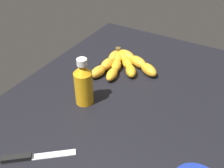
# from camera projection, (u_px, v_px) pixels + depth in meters

# --- Properties ---
(ground_plane) EXTENTS (0.90, 0.70, 0.04)m
(ground_plane) POSITION_uv_depth(u_px,v_px,m) (130.00, 100.00, 0.84)
(ground_plane) COLOR black
(banana_bunch) EXTENTS (0.21, 0.22, 0.04)m
(banana_bunch) POSITION_uv_depth(u_px,v_px,m) (122.00, 63.00, 0.94)
(banana_bunch) COLOR gold
(banana_bunch) RESTS_ON ground_plane
(honey_bottle) EXTENTS (0.05, 0.05, 0.15)m
(honey_bottle) POSITION_uv_depth(u_px,v_px,m) (83.00, 83.00, 0.76)
(honey_bottle) COLOR orange
(honey_bottle) RESTS_ON ground_plane
(butter_knife) EXTENTS (0.12, 0.15, 0.01)m
(butter_knife) POSITION_uv_depth(u_px,v_px,m) (32.00, 156.00, 0.63)
(butter_knife) COLOR silver
(butter_knife) RESTS_ON ground_plane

